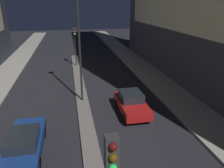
% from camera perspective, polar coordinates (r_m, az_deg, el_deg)
% --- Properties ---
extents(median_strip, '(0.97, 30.33, 0.15)m').
position_cam_1_polar(median_strip, '(19.15, -7.98, -2.97)').
color(median_strip, '#66605B').
rests_on(median_strip, ground).
extents(traffic_light_mid, '(0.32, 0.42, 4.69)m').
position_cam_1_polar(traffic_light_mid, '(27.45, -9.71, 11.73)').
color(traffic_light_mid, black).
rests_on(traffic_light_mid, median_strip).
extents(street_lamp, '(0.62, 0.62, 9.91)m').
position_cam_1_polar(street_lamp, '(16.47, -8.99, 18.98)').
color(street_lamp, black).
rests_on(street_lamp, median_strip).
extents(car_left_lane, '(1.78, 4.60, 1.42)m').
position_cam_1_polar(car_left_lane, '(12.72, -21.87, -14.11)').
color(car_left_lane, navy).
rests_on(car_left_lane, ground).
extents(car_right_lane, '(1.82, 4.05, 1.52)m').
position_cam_1_polar(car_right_lane, '(16.04, 5.13, -4.97)').
color(car_right_lane, maroon).
rests_on(car_right_lane, ground).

